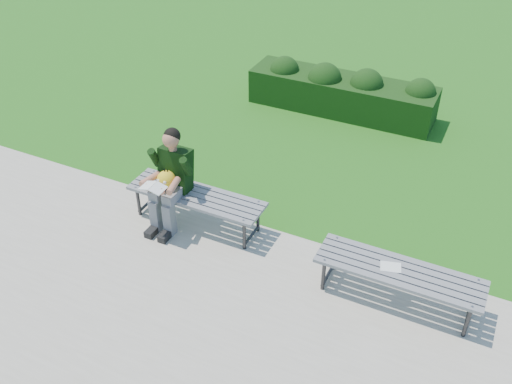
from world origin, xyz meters
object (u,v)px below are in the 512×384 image
(paper_sheet, at_px, (391,267))
(seated_boy, at_px, (170,176))
(hedge, at_px, (343,91))
(bench_right, at_px, (399,274))
(bench_left, at_px, (196,198))

(paper_sheet, bearing_deg, seated_boy, 177.25)
(hedge, distance_m, bench_right, 4.54)
(hedge, xyz_separation_m, bench_left, (-0.65, -3.83, 0.04))
(hedge, relative_size, seated_boy, 2.44)
(bench_left, bearing_deg, paper_sheet, -5.15)
(bench_left, bearing_deg, bench_right, -4.96)
(seated_boy, bearing_deg, hedge, 76.46)
(paper_sheet, bearing_deg, bench_left, 174.85)
(hedge, xyz_separation_m, paper_sheet, (1.92, -4.06, 0.09))
(seated_boy, bearing_deg, bench_right, -2.65)
(seated_boy, xyz_separation_m, paper_sheet, (2.87, -0.14, -0.24))
(bench_left, distance_m, bench_right, 2.68)
(hedge, bearing_deg, seated_boy, -103.54)
(bench_right, relative_size, seated_boy, 1.37)
(seated_boy, height_order, paper_sheet, seated_boy)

